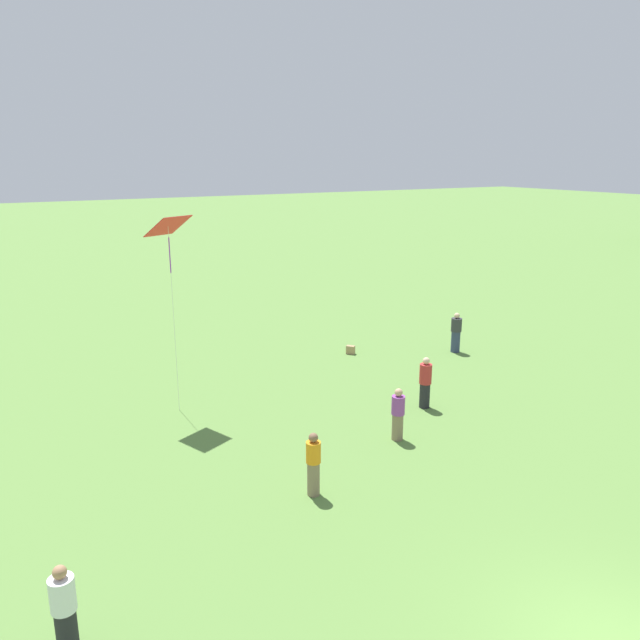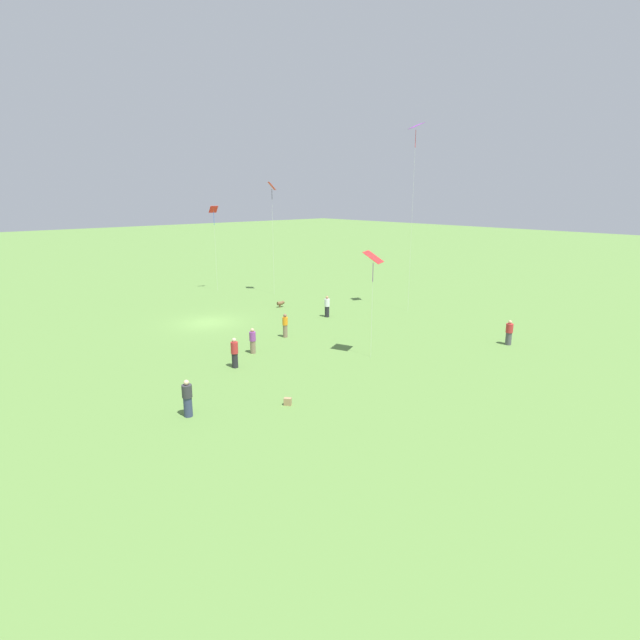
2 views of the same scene
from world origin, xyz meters
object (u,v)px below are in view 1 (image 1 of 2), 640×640
Objects in this scene: person_0 at (313,464)px; person_3 at (398,415)px; picnic_bag_0 at (351,350)px; person_2 at (64,611)px; person_1 at (425,383)px; person_5 at (456,333)px; kite_2 at (168,230)px.

person_0 is 1.03× the size of person_3.
person_2 is at bearing -48.47° from picnic_bag_0.
person_3 is at bearing 32.45° from person_1.
person_5 is at bearing 24.81° from person_3.
person_3 is (-3.95, 9.94, -0.05)m from person_2.
person_1 is (-3.05, 6.03, 0.04)m from person_0.
person_0 is 6.76m from person_1.
person_5 is 4.64m from picnic_bag_0.
picnic_bag_0 is (-2.02, -4.12, -0.68)m from person_5.
kite_2 is (0.29, -12.44, 5.21)m from person_5.
person_3 is at bearing 152.44° from kite_2.
person_2 is 1.00× the size of person_5.
person_1 is 0.27× the size of kite_2.
person_3 is at bearing -23.37° from person_0.
person_1 is at bearing -9.06° from picnic_bag_0.
person_3 is at bearing 102.94° from person_2.
kite_2 is (-6.95, -1.29, 5.22)m from person_0.
person_2 is 11.82m from kite_2.
kite_2 reaches higher than person_1.
picnic_bag_0 is at bearing -65.40° from person_5.
person_1 reaches higher than picnic_bag_0.
person_0 is 0.96× the size of person_5.
person_0 is at bearing -6.22° from person_5.
person_1 is 6.34m from picnic_bag_0.
person_5 is at bearing 63.84° from picnic_bag_0.
person_1 is 9.78m from kite_2.
person_2 is 0.27× the size of kite_2.
kite_2 is (-5.45, -5.03, 5.26)m from person_3.
kite_2 is at bearing -37.91° from person_5.
person_2 is 17.68m from picnic_bag_0.
person_1 is 13.41m from person_2.
person_2 reaches higher than person_3.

